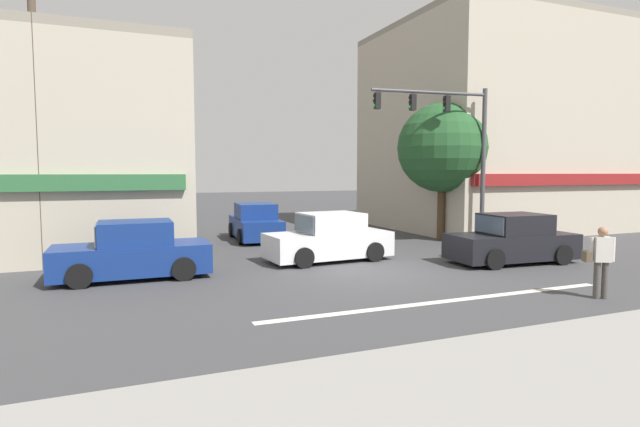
{
  "coord_description": "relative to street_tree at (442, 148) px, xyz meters",
  "views": [
    {
      "loc": [
        -6.84,
        -12.68,
        2.91
      ],
      "look_at": [
        -0.87,
        2.0,
        1.6
      ],
      "focal_mm": 28.0,
      "sensor_mm": 36.0,
      "label": 1
    }
  ],
  "objects": [
    {
      "name": "street_tree",
      "position": [
        0.0,
        0.0,
        0.0
      ],
      "size": [
        3.79,
        3.79,
        5.85
      ],
      "color": "#4C3823",
      "rests_on": "ground"
    },
    {
      "name": "lane_marking_stripe",
      "position": [
        -6.02,
        -8.64,
        -3.94
      ],
      "size": [
        9.0,
        0.24,
        0.01
      ],
      "primitive_type": "cube",
      "color": "silver",
      "rests_on": "ground"
    },
    {
      "name": "sedan_crossing_center",
      "position": [
        -6.45,
        -2.82,
        -3.24
      ],
      "size": [
        4.22,
        2.12,
        1.58
      ],
      "color": "silver",
      "rests_on": "ground"
    },
    {
      "name": "ground_plane",
      "position": [
        -6.02,
        -5.14,
        -3.95
      ],
      "size": [
        120.0,
        120.0,
        0.0
      ],
      "primitive_type": "plane",
      "color": "#3D3D3F"
    },
    {
      "name": "utility_pole_near_left",
      "position": [
        -14.99,
        -1.01,
        0.61
      ],
      "size": [
        1.4,
        0.22,
        8.8
      ],
      "color": "brown",
      "rests_on": "ground"
    },
    {
      "name": "sedan_crossing_rightbound",
      "position": [
        -1.12,
        -5.39,
        -3.24
      ],
      "size": [
        4.21,
        2.11,
        1.58
      ],
      "color": "black",
      "rests_on": "ground"
    },
    {
      "name": "building_right_corner",
      "position": [
        5.8,
        3.56,
        1.23
      ],
      "size": [
        11.26,
        10.05,
        10.36
      ],
      "color": "#B7AD99",
      "rests_on": "ground"
    },
    {
      "name": "sedan_approaching_near",
      "position": [
        -12.52,
        -3.33,
        -3.24
      ],
      "size": [
        4.11,
        1.9,
        1.58
      ],
      "color": "navy",
      "rests_on": "ground"
    },
    {
      "name": "pedestrian_foreground_with_bag",
      "position": [
        -2.62,
        -9.76,
        -2.99
      ],
      "size": [
        0.64,
        0.51,
        1.67
      ],
      "color": "#4C4742",
      "rests_on": "ground"
    },
    {
      "name": "sedan_crossing_leftbound",
      "position": [
        -7.38,
        3.08,
        -3.24
      ],
      "size": [
        2.09,
        4.21,
        1.58
      ],
      "color": "navy",
      "rests_on": "ground"
    },
    {
      "name": "traffic_light_mast",
      "position": [
        -0.62,
        -1.65,
        0.36
      ],
      "size": [
        4.87,
        0.72,
        6.2
      ],
      "color": "#47474C",
      "rests_on": "ground"
    },
    {
      "name": "utility_pole_far_right",
      "position": [
        1.31,
        4.4,
        -0.01
      ],
      "size": [
        1.4,
        0.22,
        7.57
      ],
      "color": "brown",
      "rests_on": "ground"
    }
  ]
}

